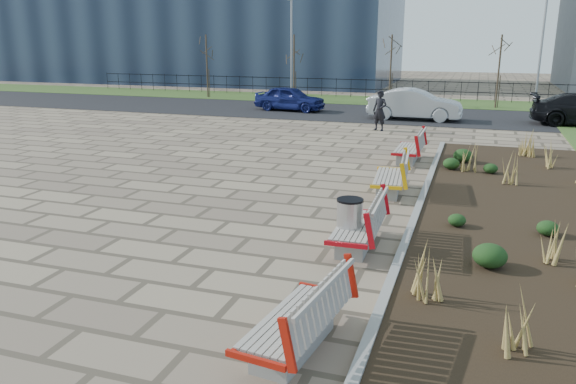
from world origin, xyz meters
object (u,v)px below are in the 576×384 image
(lamp_west, at_px, (291,51))
(bench_d, at_px, (408,146))
(bench_c, at_px, (389,174))
(car_silver, at_px, (415,104))
(pedestrian, at_px, (380,111))
(bench_b, at_px, (356,223))
(bench_a, at_px, (294,315))
(car_blue, at_px, (290,98))
(lamp_east, at_px, (541,54))
(litter_bin, at_px, (349,225))

(lamp_west, bearing_deg, bench_d, -59.33)
(bench_c, distance_m, car_silver, 13.65)
(pedestrian, xyz_separation_m, car_silver, (1.09, 3.70, -0.11))
(lamp_west, bearing_deg, pedestrian, -52.71)
(lamp_west, bearing_deg, bench_b, -68.89)
(pedestrian, bearing_deg, bench_a, -65.89)
(car_blue, relative_size, car_silver, 0.86)
(bench_a, distance_m, lamp_east, 27.80)
(bench_c, relative_size, litter_bin, 2.13)
(bench_a, relative_size, lamp_east, 0.35)
(car_silver, distance_m, lamp_east, 8.40)
(lamp_east, bearing_deg, lamp_west, 180.00)
(bench_c, bearing_deg, car_blue, 112.40)
(bench_d, distance_m, litter_bin, 8.28)
(bench_c, distance_m, litter_bin, 4.25)
(pedestrian, height_order, car_silver, pedestrian)
(bench_a, height_order, bench_d, same)
(bench_d, distance_m, car_blue, 13.37)
(bench_a, bearing_deg, litter_bin, 99.02)
(bench_c, xyz_separation_m, litter_bin, (-0.11, -4.25, -0.01))
(bench_a, height_order, pedestrian, pedestrian)
(bench_b, relative_size, litter_bin, 2.13)
(lamp_west, distance_m, lamp_east, 14.00)
(bench_a, relative_size, bench_b, 1.00)
(bench_b, bearing_deg, bench_c, 88.58)
(bench_c, xyz_separation_m, pedestrian, (-1.94, 9.93, 0.36))
(litter_bin, xyz_separation_m, car_silver, (-0.74, 17.88, 0.26))
(bench_b, height_order, bench_c, same)
(bench_c, bearing_deg, litter_bin, -96.21)
(bench_d, bearing_deg, lamp_east, 72.34)
(car_silver, distance_m, lamp_west, 10.14)
(pedestrian, bearing_deg, bench_d, -53.88)
(car_blue, relative_size, lamp_west, 0.64)
(litter_bin, xyz_separation_m, pedestrian, (-1.83, 14.18, 0.37))
(car_silver, bearing_deg, lamp_east, -45.78)
(bench_b, xyz_separation_m, lamp_west, (-9.00, 23.32, 2.54))
(lamp_east, bearing_deg, pedestrian, -126.78)
(bench_b, distance_m, lamp_west, 25.12)
(bench_b, xyz_separation_m, litter_bin, (-0.11, -0.14, -0.01))
(litter_bin, relative_size, car_silver, 0.22)
(bench_b, bearing_deg, bench_d, 88.58)
(bench_d, xyz_separation_m, car_silver, (-0.85, 9.60, 0.26))
(litter_bin, xyz_separation_m, lamp_west, (-8.89, 23.46, 2.55))
(bench_c, relative_size, lamp_west, 0.35)
(bench_d, relative_size, car_blue, 0.55)
(bench_a, xyz_separation_m, car_blue, (-7.69, 22.99, 0.17))
(bench_c, bearing_deg, bench_d, 85.22)
(bench_c, relative_size, pedestrian, 1.22)
(bench_a, xyz_separation_m, litter_bin, (-0.11, 3.77, -0.01))
(lamp_west, xyz_separation_m, lamp_east, (14.00, 0.00, 0.00))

